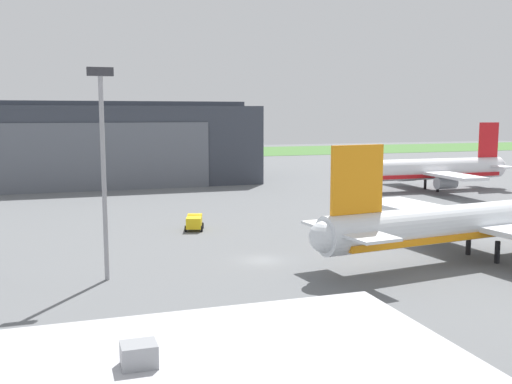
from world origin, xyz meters
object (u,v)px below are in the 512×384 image
Objects in this scene: maintenance_hangar at (15,145)px; apron_light_mast at (103,158)px; airliner_near_right at (495,220)px; airliner_far_right at (425,170)px; baggage_tug at (194,222)px.

maintenance_hangar is 5.26× the size of apron_light_mast.
maintenance_hangar is 2.23× the size of airliner_near_right.
airliner_far_right is at bearing -26.28° from maintenance_hangar.
airliner_far_right is at bearing 25.17° from baggage_tug.
airliner_far_right is at bearing 63.33° from airliner_near_right.
airliner_far_right reaches higher than airliner_near_right.
airliner_far_right is 0.83× the size of airliner_near_right.
maintenance_hangar reaches higher than baggage_tug.
airliner_near_right is 11.46× the size of baggage_tug.
apron_light_mast is (-13.13, -21.16, 10.57)m from baggage_tug.
maintenance_hangar is at bearing 121.36° from airliner_near_right.
airliner_near_right is 38.17m from baggage_tug.
maintenance_hangar reaches higher than airliner_near_right.
baggage_tug is at bearing 138.03° from airliner_near_right.
maintenance_hangar is at bearing 112.44° from baggage_tug.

